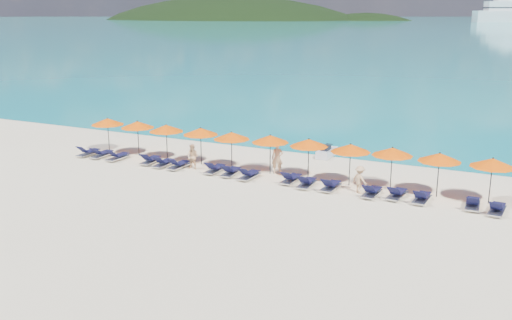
% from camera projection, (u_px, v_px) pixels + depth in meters
% --- Properties ---
extents(ground, '(1400.00, 1400.00, 0.00)m').
position_uv_depth(ground, '(229.00, 197.00, 28.10)').
color(ground, beige).
extents(headland_main, '(374.00, 242.00, 126.50)m').
position_uv_depth(headland_main, '(227.00, 55.00, 634.66)').
color(headland_main, black).
rests_on(headland_main, ground).
extents(headland_small, '(162.00, 126.00, 85.50)m').
position_uv_depth(headland_small, '(364.00, 55.00, 587.14)').
color(headland_small, black).
rests_on(headland_small, ground).
extents(jetski, '(0.77, 2.04, 0.73)m').
position_uv_depth(jetski, '(327.00, 152.00, 35.84)').
color(jetski, silver).
rests_on(jetski, ground).
extents(beachgoer_a, '(0.75, 0.63, 1.77)m').
position_uv_depth(beachgoer_a, '(277.00, 158.00, 32.03)').
color(beachgoer_a, tan).
rests_on(beachgoer_a, ground).
extents(beachgoer_b, '(0.73, 0.43, 1.48)m').
position_uv_depth(beachgoer_b, '(193.00, 157.00, 32.90)').
color(beachgoer_b, tan).
rests_on(beachgoer_b, ground).
extents(beachgoer_c, '(1.00, 0.81, 1.41)m').
position_uv_depth(beachgoer_c, '(360.00, 180.00, 28.59)').
color(beachgoer_c, tan).
rests_on(beachgoer_c, ground).
extents(umbrella_0, '(2.10, 2.10, 2.28)m').
position_uv_depth(umbrella_0, '(108.00, 122.00, 36.65)').
color(umbrella_0, black).
rests_on(umbrella_0, ground).
extents(umbrella_1, '(2.10, 2.10, 2.28)m').
position_uv_depth(umbrella_1, '(137.00, 125.00, 35.66)').
color(umbrella_1, black).
rests_on(umbrella_1, ground).
extents(umbrella_2, '(2.10, 2.10, 2.28)m').
position_uv_depth(umbrella_2, '(166.00, 128.00, 34.56)').
color(umbrella_2, black).
rests_on(umbrella_2, ground).
extents(umbrella_3, '(2.10, 2.10, 2.28)m').
position_uv_depth(umbrella_3, '(201.00, 131.00, 33.65)').
color(umbrella_3, black).
rests_on(umbrella_3, ground).
extents(umbrella_4, '(2.10, 2.10, 2.28)m').
position_uv_depth(umbrella_4, '(231.00, 136.00, 32.47)').
color(umbrella_4, black).
rests_on(umbrella_4, ground).
extents(umbrella_5, '(2.10, 2.10, 2.28)m').
position_uv_depth(umbrella_5, '(270.00, 139.00, 31.67)').
color(umbrella_5, black).
rests_on(umbrella_5, ground).
extents(umbrella_6, '(2.10, 2.10, 2.28)m').
position_uv_depth(umbrella_6, '(309.00, 143.00, 30.72)').
color(umbrella_6, black).
rests_on(umbrella_6, ground).
extents(umbrella_7, '(2.10, 2.10, 2.28)m').
position_uv_depth(umbrella_7, '(351.00, 148.00, 29.53)').
color(umbrella_7, black).
rests_on(umbrella_7, ground).
extents(umbrella_8, '(2.10, 2.10, 2.28)m').
position_uv_depth(umbrella_8, '(392.00, 152.00, 28.79)').
color(umbrella_8, black).
rests_on(umbrella_8, ground).
extents(umbrella_9, '(2.10, 2.10, 2.28)m').
position_uv_depth(umbrella_9, '(440.00, 157.00, 27.67)').
color(umbrella_9, black).
rests_on(umbrella_9, ground).
extents(umbrella_10, '(2.10, 2.10, 2.28)m').
position_uv_depth(umbrella_10, '(493.00, 163.00, 26.68)').
color(umbrella_10, black).
rests_on(umbrella_10, ground).
extents(lounger_0, '(0.66, 1.71, 0.66)m').
position_uv_depth(lounger_0, '(88.00, 152.00, 36.10)').
color(lounger_0, silver).
rests_on(lounger_0, ground).
extents(lounger_1, '(0.63, 1.70, 0.66)m').
position_uv_depth(lounger_1, '(102.00, 154.00, 35.70)').
color(lounger_1, silver).
rests_on(lounger_1, ground).
extents(lounger_2, '(0.66, 1.72, 0.66)m').
position_uv_depth(lounger_2, '(118.00, 156.00, 35.11)').
color(lounger_2, silver).
rests_on(lounger_2, ground).
extents(lounger_3, '(0.79, 1.75, 0.66)m').
position_uv_depth(lounger_3, '(150.00, 160.00, 34.26)').
color(lounger_3, silver).
rests_on(lounger_3, ground).
extents(lounger_4, '(0.66, 1.71, 0.66)m').
position_uv_depth(lounger_4, '(164.00, 163.00, 33.61)').
color(lounger_4, silver).
rests_on(lounger_4, ground).
extents(lounger_5, '(0.67, 1.72, 0.66)m').
position_uv_depth(lounger_5, '(179.00, 165.00, 33.16)').
color(lounger_5, silver).
rests_on(lounger_5, ground).
extents(lounger_6, '(0.65, 1.71, 0.66)m').
position_uv_depth(lounger_6, '(215.00, 169.00, 32.34)').
color(lounger_6, silver).
rests_on(lounger_6, ground).
extents(lounger_7, '(0.76, 1.75, 0.66)m').
position_uv_depth(lounger_7, '(231.00, 171.00, 31.78)').
color(lounger_7, silver).
rests_on(lounger_7, ground).
extents(lounger_8, '(0.70, 1.73, 0.66)m').
position_uv_depth(lounger_8, '(249.00, 175.00, 31.14)').
color(lounger_8, silver).
rests_on(lounger_8, ground).
extents(lounger_9, '(0.70, 1.73, 0.66)m').
position_uv_depth(lounger_9, '(291.00, 179.00, 30.43)').
color(lounger_9, silver).
rests_on(lounger_9, ground).
extents(lounger_10, '(0.69, 1.72, 0.66)m').
position_uv_depth(lounger_10, '(307.00, 183.00, 29.70)').
color(lounger_10, silver).
rests_on(lounger_10, ground).
extents(lounger_11, '(0.69, 1.73, 0.66)m').
position_uv_depth(lounger_11, '(331.00, 186.00, 29.18)').
color(lounger_11, silver).
rests_on(lounger_11, ground).
extents(lounger_12, '(0.73, 1.74, 0.66)m').
position_uv_depth(lounger_12, '(372.00, 192.00, 28.21)').
color(lounger_12, silver).
rests_on(lounger_12, ground).
extents(lounger_13, '(0.78, 1.75, 0.66)m').
position_uv_depth(lounger_13, '(397.00, 194.00, 27.89)').
color(lounger_13, silver).
rests_on(lounger_13, ground).
extents(lounger_14, '(0.70, 1.73, 0.66)m').
position_uv_depth(lounger_14, '(422.00, 197.00, 27.33)').
color(lounger_14, silver).
rests_on(lounger_14, ground).
extents(lounger_15, '(0.72, 1.73, 0.66)m').
position_uv_depth(lounger_15, '(473.00, 203.00, 26.47)').
color(lounger_15, silver).
rests_on(lounger_15, ground).
extents(lounger_16, '(0.73, 1.74, 0.66)m').
position_uv_depth(lounger_16, '(497.00, 209.00, 25.77)').
color(lounger_16, silver).
rests_on(lounger_16, ground).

